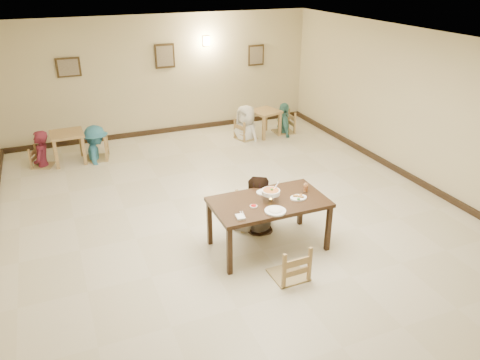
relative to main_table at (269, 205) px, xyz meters
name	(u,v)px	position (x,y,z in m)	size (l,w,h in m)	color
floor	(236,218)	(-0.12, 1.04, -0.74)	(10.00, 10.00, 0.00)	beige
ceiling	(236,44)	(-0.12, 1.04, 2.26)	(10.00, 10.00, 0.00)	white
wall_back	(162,76)	(-0.12, 6.04, 0.76)	(10.00, 10.00, 0.00)	beige
wall_right	(427,111)	(3.88, 1.04, 0.76)	(10.00, 10.00, 0.00)	beige
baseboard_back	(166,130)	(-0.12, 6.01, -0.68)	(8.00, 0.06, 0.12)	black
baseboard_right	(414,179)	(3.85, 1.04, -0.68)	(0.06, 10.00, 0.12)	black
picture_a	(68,67)	(-2.32, 6.00, 1.16)	(0.55, 0.04, 0.45)	#322514
picture_b	(165,56)	(-0.02, 6.00, 1.26)	(0.50, 0.04, 0.60)	#322514
picture_c	(256,55)	(2.48, 6.00, 1.11)	(0.45, 0.04, 0.55)	#322514
wall_sconce	(206,41)	(1.08, 6.00, 1.56)	(0.16, 0.05, 0.22)	#FFD88C
main_table	(269,205)	(0.00, 0.00, 0.00)	(1.76, 0.99, 0.83)	#321F11
chair_far	(252,197)	(0.05, 0.75, -0.22)	(0.50, 0.50, 1.06)	tan
chair_near	(290,245)	(-0.06, -0.81, -0.22)	(0.49, 0.49, 1.05)	tan
main_diner	(255,177)	(0.06, 0.64, 0.20)	(0.91, 0.71, 1.88)	gray
curry_warmer	(271,192)	(0.02, -0.01, 0.23)	(0.31, 0.28, 0.25)	silver
rice_plate_far	(265,192)	(0.06, 0.27, 0.10)	(0.28, 0.28, 0.06)	white
rice_plate_near	(275,211)	(-0.07, -0.35, 0.10)	(0.32, 0.32, 0.07)	white
fried_plate	(299,197)	(0.45, -0.11, 0.10)	(0.27, 0.27, 0.06)	white
chili_dish	(254,206)	(-0.30, -0.09, 0.09)	(0.11, 0.11, 0.02)	white
napkin_cutlery	(240,217)	(-0.61, -0.32, 0.10)	(0.17, 0.24, 0.03)	white
drink_glass	(306,188)	(0.67, 0.06, 0.15)	(0.07, 0.07, 0.14)	white
bg_table_left	(67,138)	(-2.63, 4.86, -0.18)	(0.72, 0.72, 0.70)	#A17F4D
bg_table_right	(265,116)	(2.22, 4.82, -0.21)	(0.82, 0.82, 0.67)	#A17F4D
bg_chair_ll	(40,148)	(-3.21, 4.85, -0.31)	(0.41, 0.41, 0.87)	tan
bg_chair_lr	(95,137)	(-2.04, 4.83, -0.21)	(0.51, 0.51, 1.08)	tan
bg_chair_rl	(246,120)	(1.66, 4.77, -0.26)	(0.45, 0.45, 0.97)	tan
bg_chair_rr	(284,113)	(2.78, 4.83, -0.21)	(0.50, 0.50, 1.07)	tan
bg_diner_a	(37,131)	(-3.21, 4.85, 0.07)	(0.60, 0.39, 1.64)	maroon
bg_diner_b	(93,126)	(-2.04, 4.83, 0.04)	(1.02, 0.59, 1.58)	teal
bg_diner_c	(246,106)	(1.66, 4.77, 0.13)	(0.85, 0.55, 1.74)	silver
bg_diner_d	(284,103)	(2.78, 4.83, 0.06)	(0.94, 0.39, 1.60)	teal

